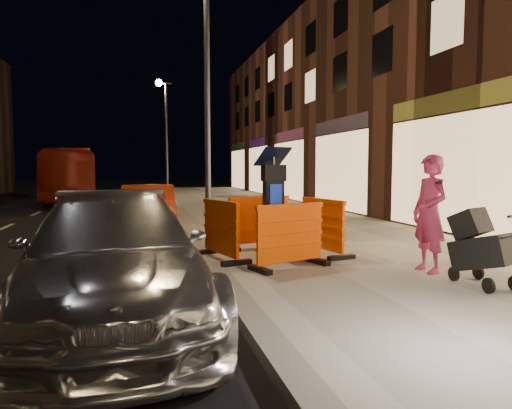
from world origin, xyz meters
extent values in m
plane|color=black|center=(0.00, 0.00, 0.00)|extent=(120.00, 120.00, 0.00)
cube|color=#99968B|center=(3.00, 0.00, 0.07)|extent=(6.00, 60.00, 0.15)
cube|color=slate|center=(0.00, 0.00, 0.07)|extent=(0.30, 60.00, 0.15)
cube|color=black|center=(1.14, 1.08, 1.07)|extent=(0.70, 0.70, 1.84)
cube|color=#FF4E00|center=(1.14, 0.13, 0.66)|extent=(1.42, 0.94, 1.03)
cube|color=#FF4E00|center=(1.14, 2.03, 0.66)|extent=(1.39, 0.78, 1.03)
cube|color=#FF4E00|center=(0.19, 1.08, 0.66)|extent=(0.88, 1.41, 1.03)
cube|color=#FF4E00|center=(2.09, 1.08, 0.66)|extent=(0.80, 1.40, 1.03)
imported|color=#B1B1B6|center=(-1.48, -1.17, 0.00)|extent=(2.28, 5.05, 1.43)
imported|color=maroon|center=(-0.96, 5.62, 0.00)|extent=(1.45, 3.92, 1.28)
imported|color=maroon|center=(-4.54, 18.12, 0.00)|extent=(3.12, 9.69, 2.65)
imported|color=#AE2E53|center=(3.10, -0.67, 1.05)|extent=(0.47, 0.68, 1.80)
cube|color=black|center=(3.30, -1.57, 0.66)|extent=(0.81, 0.95, 1.01)
cylinder|color=#3F3F44|center=(0.25, 3.00, 3.15)|extent=(0.12, 0.12, 6.00)
cylinder|color=#3F3F44|center=(0.25, 18.00, 3.15)|extent=(0.12, 0.12, 6.00)
camera|label=1|loc=(-1.16, -6.69, 1.75)|focal=32.00mm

